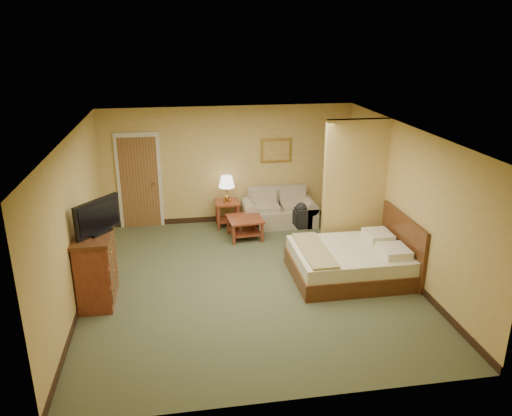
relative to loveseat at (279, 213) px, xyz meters
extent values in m
plane|color=#4A5134|center=(-1.06, -2.57, -0.27)|extent=(6.00, 6.00, 0.00)
plane|color=white|center=(-1.06, -2.57, 2.33)|extent=(6.00, 6.00, 0.00)
cube|color=tan|center=(-1.06, 0.43, 1.03)|extent=(5.50, 0.02, 2.60)
cube|color=tan|center=(-3.81, -2.57, 1.03)|extent=(0.02, 6.00, 2.60)
cube|color=tan|center=(1.69, -2.57, 1.03)|extent=(0.02, 6.00, 2.60)
cube|color=tan|center=(1.09, -1.64, 1.03)|extent=(1.20, 0.15, 2.60)
cube|color=beige|center=(-3.01, 0.40, 0.78)|extent=(0.94, 0.06, 2.10)
cube|color=brown|center=(-3.01, 0.39, 0.73)|extent=(0.80, 0.04, 2.00)
cylinder|color=#A37A3B|center=(-2.71, 0.33, 0.73)|extent=(0.04, 0.12, 0.04)
cube|color=black|center=(-1.06, 0.42, -0.21)|extent=(5.50, 0.02, 0.12)
cube|color=tan|center=(0.00, -0.04, -0.07)|extent=(1.33, 0.71, 0.40)
cube|color=tan|center=(0.00, 0.26, 0.34)|extent=(1.33, 0.17, 0.42)
cube|color=tan|center=(-0.67, -0.04, -0.04)|extent=(0.29, 0.71, 0.45)
cube|color=tan|center=(0.67, -0.04, -0.04)|extent=(0.29, 0.71, 0.45)
cube|color=maroon|center=(-1.15, 0.08, 0.29)|extent=(0.53, 0.53, 0.04)
cube|color=maroon|center=(-1.15, 0.08, -0.11)|extent=(0.44, 0.44, 0.03)
cube|color=maroon|center=(-1.36, -0.13, 0.00)|extent=(0.05, 0.05, 0.54)
cube|color=maroon|center=(-0.94, -0.13, 0.00)|extent=(0.05, 0.05, 0.54)
cube|color=maroon|center=(-1.36, 0.29, 0.00)|extent=(0.05, 0.05, 0.54)
cube|color=maroon|center=(-0.94, 0.29, 0.00)|extent=(0.05, 0.05, 0.54)
cylinder|color=#A37A3B|center=(-1.15, 0.08, 0.33)|extent=(0.17, 0.17, 0.04)
cylinder|color=#A37A3B|center=(-1.15, 0.08, 0.55)|extent=(0.02, 0.02, 0.29)
cone|color=white|center=(-1.15, 0.08, 0.76)|extent=(0.35, 0.35, 0.24)
cube|color=maroon|center=(-0.86, -0.65, 0.16)|extent=(0.75, 0.75, 0.04)
cube|color=maroon|center=(-0.86, -0.65, -0.12)|extent=(0.64, 0.64, 0.03)
cube|color=maroon|center=(-1.16, -0.94, -0.06)|extent=(0.05, 0.05, 0.42)
cube|color=maroon|center=(-0.57, -0.35, -0.06)|extent=(0.05, 0.05, 0.42)
cube|color=#B78E3F|center=(0.00, 0.41, 1.33)|extent=(0.69, 0.03, 0.54)
cube|color=#AB7534|center=(0.00, 0.39, 1.33)|extent=(0.58, 0.02, 0.42)
cube|color=maroon|center=(-3.53, -2.80, 0.28)|extent=(0.50, 1.01, 1.10)
cube|color=#492411|center=(-3.53, -2.80, 0.86)|extent=(0.57, 1.08, 0.06)
cube|color=black|center=(-3.43, -2.80, 0.91)|extent=(0.41, 0.44, 0.03)
cube|color=black|center=(-3.43, -2.80, 1.16)|extent=(0.59, 0.73, 0.53)
cube|color=#492411|center=(0.69, -2.67, -0.12)|extent=(1.97, 1.58, 0.30)
cube|color=#EDE8C2|center=(0.69, -2.67, 0.15)|extent=(1.92, 1.52, 0.24)
cube|color=#492411|center=(1.65, -2.67, 0.28)|extent=(0.06, 1.68, 1.09)
cube|color=white|center=(1.34, -3.02, 0.33)|extent=(0.44, 0.54, 0.14)
cube|color=white|center=(1.34, -2.32, 0.33)|extent=(0.44, 0.54, 0.14)
cube|color=#9A8854|center=(0.05, -2.67, 0.29)|extent=(0.44, 1.48, 0.05)
cube|color=black|center=(0.10, -1.54, 0.46)|extent=(0.21, 0.30, 0.38)
sphere|color=black|center=(0.10, -1.54, 0.65)|extent=(0.23, 0.23, 0.23)
camera|label=1|loc=(-2.20, -10.20, 3.81)|focal=35.00mm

